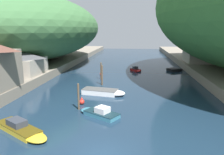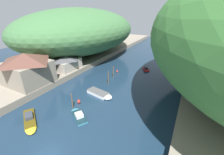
# 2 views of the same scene
# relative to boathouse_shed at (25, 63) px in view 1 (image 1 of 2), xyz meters

# --- Properties ---
(water_surface) EXTENTS (130.00, 130.00, 0.00)m
(water_surface) POSITION_rel_boathouse_shed_xyz_m (16.38, 9.21, -3.46)
(water_surface) COLOR #192D42
(water_surface) RESTS_ON ground
(left_bank) EXTENTS (22.00, 120.00, 1.50)m
(left_bank) POSITION_rel_boathouse_shed_xyz_m (-7.80, 9.21, -2.70)
(left_bank) COLOR gray
(left_bank) RESTS_ON ground
(hillside_left) EXTENTS (36.29, 50.81, 15.94)m
(hillside_left) POSITION_rel_boathouse_shed_xyz_m (-8.90, 16.96, 6.02)
(hillside_left) COLOR #3D6B3D
(hillside_left) RESTS_ON left_bank
(boathouse_shed) EXTENTS (5.64, 7.52, 3.78)m
(boathouse_shed) POSITION_rel_boathouse_shed_xyz_m (0.00, 0.00, 0.00)
(boathouse_shed) COLOR #B2A899
(boathouse_shed) RESTS_ON left_bank
(right_bank_cottage) EXTENTS (7.49, 8.40, 4.87)m
(right_bank_cottage) POSITION_rel_boathouse_shed_xyz_m (33.83, 18.24, 0.56)
(right_bank_cottage) COLOR #B2A899
(right_bank_cottage) RESTS_ON right_bank
(boat_cabin_cruiser) EXTENTS (2.77, 3.28, 1.02)m
(boat_cabin_cruiser) POSITION_rel_boathouse_shed_xyz_m (18.80, 13.08, -3.14)
(boat_cabin_cruiser) COLOR red
(boat_cabin_cruiser) RESTS_ON water_surface
(boat_near_quay) EXTENTS (3.98, 3.54, 0.58)m
(boat_near_quay) POSITION_rel_boathouse_shed_xyz_m (27.56, 14.36, -3.17)
(boat_near_quay) COLOR black
(boat_near_quay) RESTS_ON water_surface
(boat_white_cruiser) EXTENTS (4.82, 3.85, 1.05)m
(boat_white_cruiser) POSITION_rel_boathouse_shed_xyz_m (14.84, -13.23, -3.13)
(boat_white_cruiser) COLOR teal
(boat_white_cruiser) RESTS_ON water_surface
(boat_open_rowboat) EXTENTS (6.36, 4.78, 1.05)m
(boat_open_rowboat) POSITION_rel_boathouse_shed_xyz_m (8.88, -18.01, -3.12)
(boat_open_rowboat) COLOR gold
(boat_open_rowboat) RESTS_ON water_surface
(boat_yellow_tender) EXTENTS (6.36, 3.11, 0.73)m
(boat_yellow_tender) POSITION_rel_boathouse_shed_xyz_m (14.47, -5.55, -3.10)
(boat_yellow_tender) COLOR white
(boat_yellow_tender) RESTS_ON water_surface
(mooring_post_nearest) EXTENTS (0.22, 0.22, 3.07)m
(mooring_post_nearest) POSITION_rel_boathouse_shed_xyz_m (12.33, -11.75, -1.91)
(mooring_post_nearest) COLOR brown
(mooring_post_nearest) RESTS_ON water_surface
(mooring_post_fourth) EXTENTS (0.25, 0.25, 3.30)m
(mooring_post_fourth) POSITION_rel_boathouse_shed_xyz_m (13.19, 0.01, -1.80)
(mooring_post_fourth) COLOR brown
(mooring_post_fourth) RESTS_ON water_surface
(mooring_post_farthest) EXTENTS (0.24, 0.24, 3.18)m
(mooring_post_farthest) POSITION_rel_boathouse_shed_xyz_m (12.37, 4.11, -1.86)
(mooring_post_farthest) COLOR brown
(mooring_post_farthest) RESTS_ON water_surface
(channel_buoy_near) EXTENTS (0.55, 0.55, 0.83)m
(channel_buoy_near) POSITION_rel_boathouse_shed_xyz_m (11.81, 7.66, -3.13)
(channel_buoy_near) COLOR red
(channel_buoy_near) RESTS_ON water_surface
(channel_buoy_far) EXTENTS (0.63, 0.63, 0.94)m
(channel_buoy_far) POSITION_rel_boathouse_shed_xyz_m (12.24, -9.97, -3.09)
(channel_buoy_far) COLOR red
(channel_buoy_far) RESTS_ON water_surface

